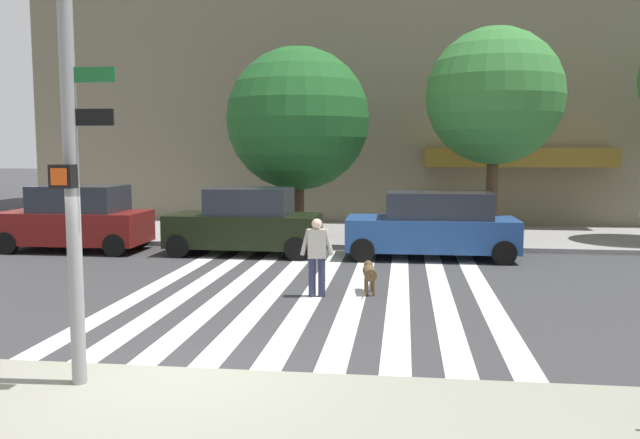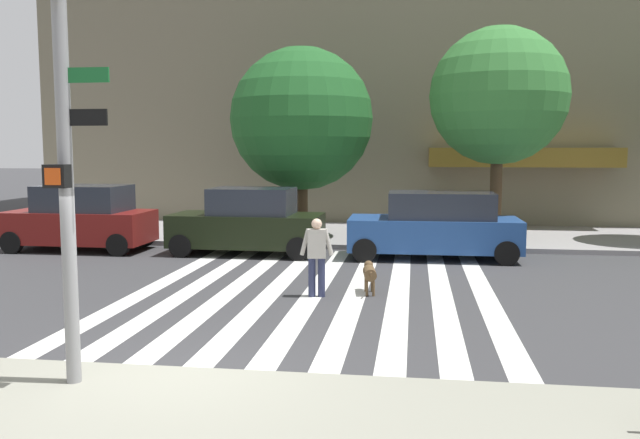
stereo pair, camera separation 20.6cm
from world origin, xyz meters
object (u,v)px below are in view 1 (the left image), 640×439
parked_car_near_curb (76,219)px  pedestrian_dog_walker (317,253)px  dog_on_leash (369,273)px  street_tree_nearest (298,119)px  parked_car_third_in_line (433,226)px  traffic_light_pole (67,111)px  street_tree_middle (495,97)px  parked_car_behind_first (246,223)px

parked_car_near_curb → pedestrian_dog_walker: 9.53m
parked_car_near_curb → dog_on_leash: 10.22m
street_tree_nearest → parked_car_third_in_line: bearing=-34.3°
traffic_light_pole → street_tree_middle: (6.74, 13.62, 1.14)m
parked_car_near_curb → traffic_light_pole: bearing=-62.5°
parked_car_third_in_line → street_tree_nearest: bearing=145.7°
pedestrian_dog_walker → parked_car_third_in_line: bearing=63.5°
parked_car_behind_first → parked_car_third_in_line: (5.37, 0.00, -0.00)m
parked_car_behind_first → pedestrian_dog_walker: size_ratio=2.68×
parked_car_behind_first → dog_on_leash: bearing=-50.8°
street_tree_middle → traffic_light_pole: bearing=-116.3°
street_tree_nearest → pedestrian_dog_walker: 8.87m
parked_car_third_in_line → street_tree_middle: street_tree_middle is taller
street_tree_nearest → dog_on_leash: street_tree_nearest is taller
dog_on_leash → street_tree_middle: bearing=64.7°
parked_car_third_in_line → street_tree_middle: bearing=53.1°
parked_car_behind_first → parked_car_third_in_line: bearing=0.0°
traffic_light_pole → parked_car_third_in_line: traffic_light_pole is taller
parked_car_near_curb → parked_car_behind_first: 5.21m
parked_car_behind_first → street_tree_middle: (7.29, 2.56, 3.74)m
traffic_light_pole → parked_car_near_curb: bearing=117.5°
parked_car_third_in_line → street_tree_middle: (1.92, 2.56, 3.74)m
parked_car_near_curb → street_tree_nearest: street_tree_nearest is taller
parked_car_third_in_line → street_tree_nearest: 6.06m
traffic_light_pole → parked_car_near_curb: size_ratio=1.36×
parked_car_behind_first → parked_car_third_in_line: parked_car_behind_first is taller
dog_on_leash → pedestrian_dog_walker: bearing=-156.0°
traffic_light_pole → pedestrian_dog_walker: size_ratio=3.54×
parked_car_third_in_line → street_tree_nearest: (-4.30, 2.93, 3.10)m
street_tree_nearest → dog_on_leash: 8.90m
parked_car_near_curb → street_tree_middle: street_tree_middle is taller
parked_car_third_in_line → parked_car_behind_first: bearing=-180.0°
traffic_light_pole → dog_on_leash: 7.78m
dog_on_leash → street_tree_nearest: bearing=109.9°
street_tree_nearest → pedestrian_dog_walker: street_tree_nearest is taller
parked_car_third_in_line → street_tree_middle: size_ratio=0.71×
street_tree_middle → dog_on_leash: (-3.44, -7.28, -4.22)m
parked_car_behind_first → street_tree_nearest: 4.40m
parked_car_behind_first → street_tree_middle: 8.58m
pedestrian_dog_walker → dog_on_leash: pedestrian_dog_walker is taller
street_tree_nearest → pedestrian_dog_walker: (1.70, -8.13, -3.10)m
dog_on_leash → traffic_light_pole: bearing=-117.4°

